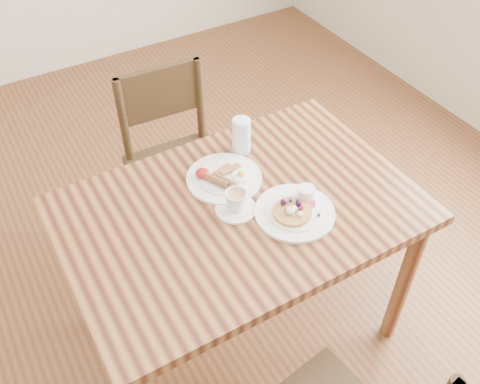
{
  "coord_description": "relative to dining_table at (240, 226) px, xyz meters",
  "views": [
    {
      "loc": [
        -0.64,
        -1.1,
        2.04
      ],
      "look_at": [
        0.0,
        0.0,
        0.82
      ],
      "focal_mm": 40.0,
      "sensor_mm": 36.0,
      "label": 1
    }
  ],
  "objects": [
    {
      "name": "ground",
      "position": [
        0.0,
        0.0,
        -0.65
      ],
      "size": [
        5.0,
        5.0,
        0.0
      ],
      "primitive_type": "plane",
      "color": "#543218",
      "rests_on": "ground"
    },
    {
      "name": "dining_table",
      "position": [
        0.0,
        0.0,
        0.0
      ],
      "size": [
        1.2,
        0.8,
        0.75
      ],
      "color": "#905C2E",
      "rests_on": "ground"
    },
    {
      "name": "chair_far",
      "position": [
        0.04,
        0.62,
        -0.16
      ],
      "size": [
        0.44,
        0.44,
        0.88
      ],
      "rotation": [
        0.0,
        0.0,
        3.09
      ],
      "color": "#3E2B16",
      "rests_on": "ground"
    },
    {
      "name": "pancake_plate",
      "position": [
        0.15,
        -0.12,
        0.11
      ],
      "size": [
        0.27,
        0.27,
        0.06
      ],
      "color": "white",
      "rests_on": "dining_table"
    },
    {
      "name": "breakfast_plate",
      "position": [
        0.02,
        0.15,
        0.11
      ],
      "size": [
        0.27,
        0.27,
        0.04
      ],
      "color": "white",
      "rests_on": "dining_table"
    },
    {
      "name": "teacup_saucer",
      "position": [
        -0.02,
        -0.0,
        0.13
      ],
      "size": [
        0.14,
        0.14,
        0.08
      ],
      "color": "white",
      "rests_on": "dining_table"
    },
    {
      "name": "water_glass",
      "position": [
        0.16,
        0.26,
        0.17
      ],
      "size": [
        0.07,
        0.07,
        0.14
      ],
      "primitive_type": "cylinder",
      "color": "silver",
      "rests_on": "dining_table"
    }
  ]
}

